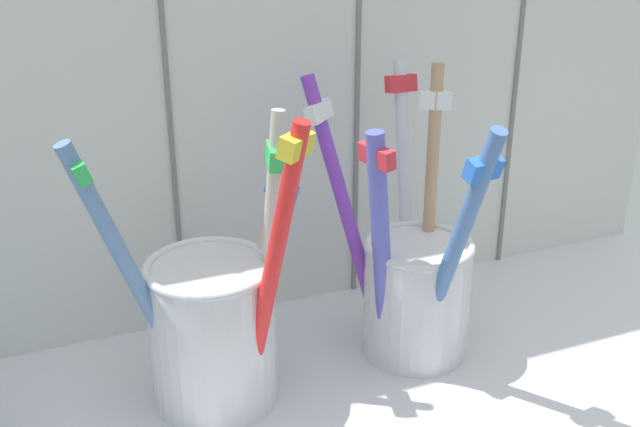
{
  "coord_description": "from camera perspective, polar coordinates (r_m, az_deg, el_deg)",
  "views": [
    {
      "loc": [
        -15.8,
        -36.46,
        30.64
      ],
      "look_at": [
        0.0,
        1.97,
        12.74
      ],
      "focal_mm": 44.49,
      "sensor_mm": 36.0,
      "label": 1
    }
  ],
  "objects": [
    {
      "name": "counter_slab",
      "position": [
        0.5,
        0.89,
        -13.42
      ],
      "size": [
        64.0,
        22.0,
        2.0
      ],
      "primitive_type": "cube",
      "color": "silver",
      "rests_on": "ground"
    },
    {
      "name": "tile_wall_back",
      "position": [
        0.52,
        -4.37,
        14.17
      ],
      "size": [
        64.0,
        2.2,
        45.0
      ],
      "color": "silver",
      "rests_on": "ground"
    },
    {
      "name": "toothbrush_cup_left",
      "position": [
        0.46,
        -7.54,
        -7.8
      ],
      "size": [
        13.44,
        9.6,
        18.05
      ],
      "color": "silver",
      "rests_on": "counter_slab"
    },
    {
      "name": "toothbrush_cup_right",
      "position": [
        0.5,
        6.77,
        -4.87
      ],
      "size": [
        9.36,
        13.53,
        18.08
      ],
      "color": "silver",
      "rests_on": "counter_slab"
    }
  ]
}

